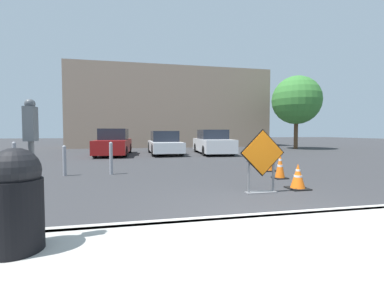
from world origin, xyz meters
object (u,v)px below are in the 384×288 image
(parked_car_nearest, at_px, (114,143))
(bollard_third, at_px, (14,159))
(trash_bin, at_px, (16,199))
(traffic_cone_second, at_px, (280,166))
(traffic_cone_fourth, at_px, (261,158))
(traffic_cone_fifth, at_px, (254,155))
(parked_car_second, at_px, (164,143))
(traffic_cone_nearest, at_px, (298,177))
(parked_car_third, at_px, (213,143))
(parking_meter, at_px, (31,146))
(bollard_nearest, at_px, (111,157))
(road_closed_sign, at_px, (262,158))
(traffic_cone_third, at_px, (269,161))
(bollard_second, at_px, (64,160))

(parked_car_nearest, xyz_separation_m, bollard_third, (-2.24, -7.36, -0.14))
(trash_bin, bearing_deg, traffic_cone_second, 36.51)
(traffic_cone_fourth, relative_size, bollard_third, 0.65)
(traffic_cone_fifth, relative_size, parked_car_nearest, 0.15)
(parked_car_second, bearing_deg, bollard_third, 52.44)
(trash_bin, bearing_deg, traffic_cone_nearest, 27.24)
(bollard_third, bearing_deg, traffic_cone_second, -12.60)
(parked_car_third, height_order, parking_meter, parking_meter)
(traffic_cone_nearest, bearing_deg, bollard_third, 157.28)
(bollard_nearest, height_order, parking_meter, parking_meter)
(traffic_cone_fourth, relative_size, parking_meter, 0.44)
(parked_car_second, bearing_deg, bollard_nearest, 69.65)
(road_closed_sign, relative_size, traffic_cone_fourth, 2.06)
(traffic_cone_fourth, relative_size, parked_car_nearest, 0.15)
(traffic_cone_second, height_order, traffic_cone_fourth, traffic_cone_second)
(parked_car_second, height_order, trash_bin, parked_car_second)
(traffic_cone_fourth, bearing_deg, road_closed_sign, -116.20)
(traffic_cone_fifth, relative_size, parked_car_third, 0.15)
(trash_bin, bearing_deg, bollard_nearest, 86.54)
(traffic_cone_fifth, distance_m, parked_car_second, 6.32)
(traffic_cone_second, distance_m, traffic_cone_third, 1.52)
(traffic_cone_nearest, xyz_separation_m, traffic_cone_second, (0.34, 1.40, 0.07))
(traffic_cone_third, relative_size, parked_car_third, 0.16)
(traffic_cone_fourth, distance_m, parking_meter, 8.92)
(traffic_cone_fifth, xyz_separation_m, parked_car_second, (-3.64, 5.16, 0.33))
(traffic_cone_second, relative_size, parked_car_second, 0.17)
(traffic_cone_nearest, distance_m, traffic_cone_fifth, 5.60)
(trash_bin, bearing_deg, traffic_cone_third, 43.22)
(bollard_nearest, xyz_separation_m, bollard_second, (-1.42, 0.00, -0.05))
(parked_car_second, xyz_separation_m, bollard_nearest, (-2.46, -7.41, -0.11))
(traffic_cone_second, xyz_separation_m, bollard_second, (-6.49, 1.77, 0.14))
(traffic_cone_fourth, xyz_separation_m, parked_car_nearest, (-6.38, 6.45, 0.37))
(traffic_cone_third, distance_m, traffic_cone_fifth, 2.64)
(traffic_cone_fifth, distance_m, bollard_second, 7.86)
(traffic_cone_third, bearing_deg, road_closed_sign, -120.47)
(parked_car_third, bearing_deg, parking_meter, 68.13)
(road_closed_sign, relative_size, parking_meter, 0.90)
(traffic_cone_fourth, distance_m, bollard_nearest, 5.85)
(traffic_cone_fifth, bearing_deg, traffic_cone_second, -104.43)
(traffic_cone_fourth, bearing_deg, bollard_third, -173.96)
(traffic_cone_fourth, height_order, trash_bin, trash_bin)
(road_closed_sign, bearing_deg, parked_car_nearest, 111.64)
(bollard_third, bearing_deg, traffic_cone_fifth, 14.16)
(trash_bin, height_order, bollard_second, trash_bin)
(road_closed_sign, height_order, traffic_cone_second, road_closed_sign)
(road_closed_sign, xyz_separation_m, parking_meter, (-3.92, -2.20, 0.45))
(trash_bin, distance_m, bollard_third, 6.29)
(traffic_cone_nearest, relative_size, trash_bin, 0.57)
(road_closed_sign, xyz_separation_m, bollard_second, (-5.08, 3.39, -0.28))
(traffic_cone_third, bearing_deg, parked_car_third, 89.56)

